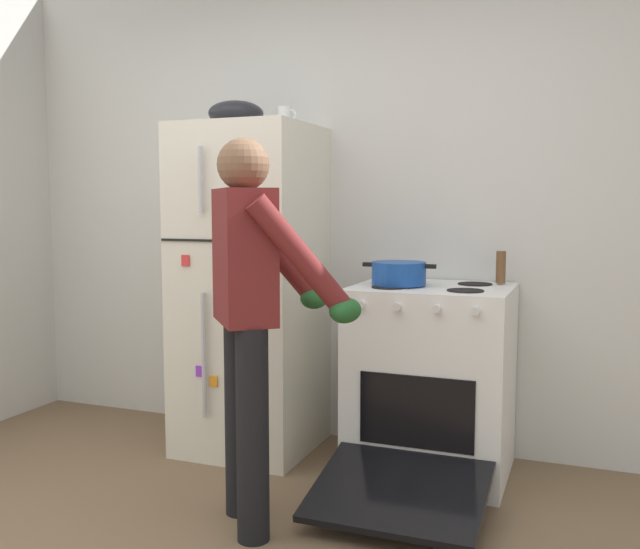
# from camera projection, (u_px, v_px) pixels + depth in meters

# --- Properties ---
(kitchen_wall_back) EXTENTS (6.00, 0.10, 2.70)m
(kitchen_wall_back) POSITION_uv_depth(u_px,v_px,m) (360.00, 202.00, 3.91)
(kitchen_wall_back) COLOR silver
(kitchen_wall_back) RESTS_ON ground
(refrigerator) EXTENTS (0.68, 0.72, 1.75)m
(refrigerator) POSITION_uv_depth(u_px,v_px,m) (251.00, 289.00, 3.78)
(refrigerator) COLOR silver
(refrigerator) RESTS_ON ground
(stove_range) EXTENTS (0.76, 1.23, 0.94)m
(stove_range) POSITION_uv_depth(u_px,v_px,m) (431.00, 382.00, 3.45)
(stove_range) COLOR white
(stove_range) RESTS_ON ground
(person_cook) EXTENTS (0.66, 0.68, 1.60)m
(person_cook) POSITION_uv_depth(u_px,v_px,m) (253.00, 299.00, 2.82)
(person_cook) COLOR black
(person_cook) RESTS_ON ground
(red_pot) EXTENTS (0.37, 0.27, 0.11)m
(red_pot) POSITION_uv_depth(u_px,v_px,m) (399.00, 273.00, 3.42)
(red_pot) COLOR #19479E
(red_pot) RESTS_ON stove_range
(coffee_mug) EXTENTS (0.11, 0.08, 0.10)m
(coffee_mug) POSITION_uv_depth(u_px,v_px,m) (285.00, 116.00, 3.67)
(coffee_mug) COLOR silver
(coffee_mug) RESTS_ON refrigerator
(pepper_mill) EXTENTS (0.05, 0.05, 0.16)m
(pepper_mill) POSITION_uv_depth(u_px,v_px,m) (501.00, 267.00, 3.49)
(pepper_mill) COLOR brown
(pepper_mill) RESTS_ON stove_range
(mixing_bowl) EXTENTS (0.29, 0.29, 0.13)m
(mixing_bowl) POSITION_uv_depth(u_px,v_px,m) (236.00, 113.00, 3.71)
(mixing_bowl) COLOR black
(mixing_bowl) RESTS_ON refrigerator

